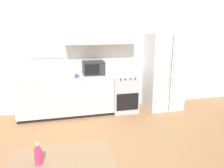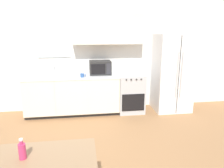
% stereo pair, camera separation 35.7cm
% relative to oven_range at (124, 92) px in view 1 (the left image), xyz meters
% --- Properties ---
extents(ground_plane, '(12.00, 12.00, 0.00)m').
position_rel_oven_range_xyz_m(ground_plane, '(-1.10, -2.00, -0.45)').
color(ground_plane, '#9E7047').
extents(wall_back, '(12.00, 0.38, 2.70)m').
position_rel_oven_range_xyz_m(wall_back, '(-1.02, 0.32, 0.99)').
color(wall_back, silver).
rests_on(wall_back, ground_plane).
extents(kitchen_counter, '(2.11, 0.66, 0.90)m').
position_rel_oven_range_xyz_m(kitchen_counter, '(-1.35, -0.00, 0.01)').
color(kitchen_counter, '#333333').
rests_on(kitchen_counter, ground_plane).
extents(oven_range, '(0.59, 0.66, 0.89)m').
position_rel_oven_range_xyz_m(oven_range, '(0.00, 0.00, 0.00)').
color(oven_range, '#B7BABC').
rests_on(oven_range, ground_plane).
extents(refrigerator, '(0.83, 0.75, 1.82)m').
position_rel_oven_range_xyz_m(refrigerator, '(1.00, -0.03, 0.46)').
color(refrigerator, white).
rests_on(refrigerator, ground_plane).
extents(kitchen_sink, '(0.65, 0.42, 0.21)m').
position_rel_oven_range_xyz_m(kitchen_sink, '(-1.74, 0.01, 0.47)').
color(kitchen_sink, '#B7BABC').
rests_on(kitchen_sink, kitchen_counter).
extents(microwave, '(0.49, 0.39, 0.31)m').
position_rel_oven_range_xyz_m(microwave, '(-0.70, 0.10, 0.61)').
color(microwave, '#282828').
rests_on(microwave, kitchen_counter).
extents(coffee_mug, '(0.12, 0.08, 0.09)m').
position_rel_oven_range_xyz_m(coffee_mug, '(-1.11, -0.17, 0.49)').
color(coffee_mug, '#335999').
rests_on(coffee_mug, kitchen_counter).
extents(drink_bottle, '(0.07, 0.07, 0.21)m').
position_rel_oven_range_xyz_m(drink_bottle, '(-1.69, -2.94, 0.39)').
color(drink_bottle, '#DB386B').
rests_on(drink_bottle, dining_table).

